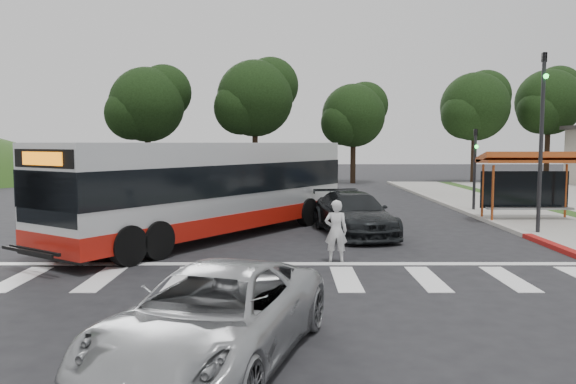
{
  "coord_description": "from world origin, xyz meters",
  "views": [
    {
      "loc": [
        0.57,
        -18.51,
        3.32
      ],
      "look_at": [
        0.58,
        1.2,
        1.6
      ],
      "focal_mm": 35.0,
      "sensor_mm": 36.0,
      "label": 1
    }
  ],
  "objects_px": {
    "pedestrian": "(336,231)",
    "silver_suv_south": "(214,316)",
    "transit_bus": "(213,190)",
    "dark_sedan": "(354,214)"
  },
  "relations": [
    {
      "from": "transit_bus",
      "to": "silver_suv_south",
      "type": "height_order",
      "value": "transit_bus"
    },
    {
      "from": "transit_bus",
      "to": "silver_suv_south",
      "type": "xyz_separation_m",
      "value": [
        1.53,
        -11.51,
        -0.94
      ]
    },
    {
      "from": "pedestrian",
      "to": "transit_bus",
      "type": "bearing_deg",
      "value": -44.03
    },
    {
      "from": "pedestrian",
      "to": "silver_suv_south",
      "type": "bearing_deg",
      "value": 74.06
    },
    {
      "from": "pedestrian",
      "to": "dark_sedan",
      "type": "xyz_separation_m",
      "value": [
        1.05,
        4.65,
        -0.11
      ]
    },
    {
      "from": "pedestrian",
      "to": "silver_suv_south",
      "type": "xyz_separation_m",
      "value": [
        -2.46,
        -7.26,
        -0.15
      ]
    },
    {
      "from": "transit_bus",
      "to": "silver_suv_south",
      "type": "bearing_deg",
      "value": -48.0
    },
    {
      "from": "transit_bus",
      "to": "silver_suv_south",
      "type": "distance_m",
      "value": 11.64
    },
    {
      "from": "silver_suv_south",
      "to": "transit_bus",
      "type": "bearing_deg",
      "value": 114.18
    },
    {
      "from": "transit_bus",
      "to": "pedestrian",
      "type": "bearing_deg",
      "value": -12.38
    }
  ]
}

